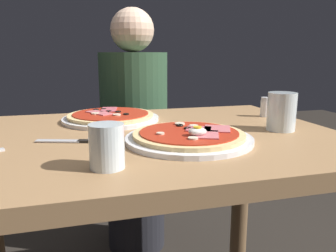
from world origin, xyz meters
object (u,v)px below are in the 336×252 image
object	(u,v)px
salt_shaker	(265,107)
pizza_across_left	(111,117)
knife	(81,141)
diner_person	(135,140)
water_glass_near	(281,114)
pizza_foreground	(189,137)
water_glass_far	(107,149)
dining_table	(143,180)

from	to	relation	value
salt_shaker	pizza_across_left	bearing A→B (deg)	172.60
knife	diner_person	bearing A→B (deg)	70.99
pizza_across_left	water_glass_near	world-z (taller)	water_glass_near
diner_person	pizza_foreground	bearing A→B (deg)	90.29
knife	water_glass_far	bearing A→B (deg)	-77.17
pizza_across_left	salt_shaker	size ratio (longest dim) A/B	4.61
water_glass_near	diner_person	bearing A→B (deg)	111.33
diner_person	pizza_across_left	bearing A→B (deg)	72.24
salt_shaker	dining_table	bearing A→B (deg)	-163.03
water_glass_near	salt_shaker	bearing A→B (deg)	71.00
water_glass_near	diner_person	size ratio (longest dim) A/B	0.09
water_glass_far	diner_person	world-z (taller)	diner_person
diner_person	water_glass_near	bearing A→B (deg)	111.33
knife	diner_person	world-z (taller)	diner_person
pizza_across_left	water_glass_near	xyz separation A→B (m)	(0.45, -0.26, 0.04)
pizza_across_left	water_glass_near	size ratio (longest dim) A/B	2.89
dining_table	water_glass_near	distance (m)	0.43
water_glass_far	knife	distance (m)	0.21
water_glass_near	water_glass_far	size ratio (longest dim) A/B	1.25
pizza_foreground	water_glass_near	world-z (taller)	water_glass_near
water_glass_near	water_glass_far	xyz separation A→B (m)	(-0.50, -0.19, -0.01)
dining_table	pizza_across_left	world-z (taller)	pizza_across_left
water_glass_far	diner_person	xyz separation A→B (m)	(0.21, 0.95, -0.24)
dining_table	knife	size ratio (longest dim) A/B	5.66
water_glass_near	salt_shaker	xyz separation A→B (m)	(0.07, 0.20, -0.01)
pizza_foreground	salt_shaker	distance (m)	0.44
water_glass_near	knife	distance (m)	0.55
pizza_across_left	water_glass_far	xyz separation A→B (m)	(-0.05, -0.46, 0.02)
pizza_across_left	salt_shaker	distance (m)	0.52
pizza_across_left	water_glass_far	bearing A→B (deg)	-96.49
pizza_foreground	water_glass_near	size ratio (longest dim) A/B	2.96
dining_table	water_glass_far	world-z (taller)	water_glass_far
water_glass_near	water_glass_far	world-z (taller)	water_glass_near
water_glass_near	diner_person	xyz separation A→B (m)	(-0.29, 0.75, -0.25)
pizza_foreground	dining_table	bearing A→B (deg)	132.60
dining_table	diner_person	distance (m)	0.71
knife	salt_shaker	world-z (taller)	salt_shaker
dining_table	water_glass_far	bearing A→B (deg)	-114.63
pizza_foreground	pizza_across_left	size ratio (longest dim) A/B	1.02
pizza_foreground	pizza_across_left	distance (m)	0.35
knife	salt_shaker	size ratio (longest dim) A/B	2.85
pizza_across_left	water_glass_far	distance (m)	0.46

